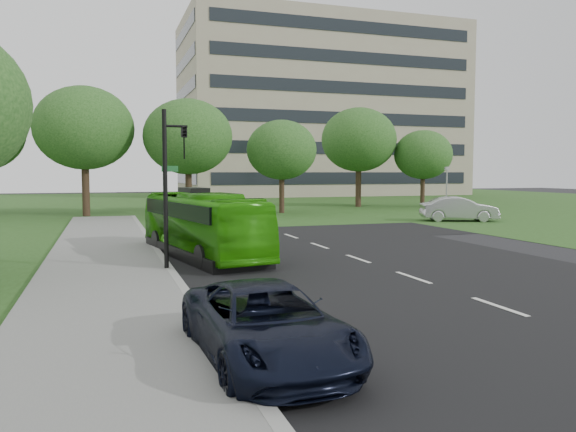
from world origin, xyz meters
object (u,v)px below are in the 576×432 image
(office_building, at_px, (320,111))
(tree_park_e, at_px, (423,155))
(tree_park_a, at_px, (84,128))
(tree_park_b, at_px, (188,137))
(bus, at_px, (202,225))
(suv, at_px, (266,324))
(sedan, at_px, (459,209))
(camera_pole, at_px, (447,184))
(traffic_light, at_px, (170,177))
(tree_park_c, at_px, (282,150))
(tree_park_d, at_px, (359,140))

(office_building, xyz_separation_m, tree_park_e, (-2.17, -32.41, -7.55))
(tree_park_a, bearing_deg, tree_park_b, -9.29)
(office_building, height_order, bus, office_building)
(office_building, xyz_separation_m, suv, (-28.46, -69.96, -11.83))
(sedan, height_order, camera_pole, camera_pole)
(traffic_light, bearing_deg, camera_pole, 25.64)
(tree_park_b, relative_size, traffic_light, 1.67)
(tree_park_e, bearing_deg, tree_park_a, -175.90)
(traffic_light, bearing_deg, tree_park_c, 51.48)
(tree_park_e, relative_size, sedan, 1.45)
(tree_park_c, xyz_separation_m, suv, (-11.06, -33.97, -4.41))
(tree_park_e, bearing_deg, tree_park_c, -166.77)
(traffic_light, bearing_deg, bus, 50.48)
(tree_park_c, height_order, tree_park_d, tree_park_d)
(tree_park_b, bearing_deg, office_building, 55.24)
(office_building, relative_size, suv, 8.35)
(tree_park_c, xyz_separation_m, sedan, (9.03, -10.98, -4.25))
(tree_park_e, relative_size, bus, 0.81)
(tree_park_a, bearing_deg, bus, -77.96)
(office_building, xyz_separation_m, bus, (-27.46, -57.41, -11.25))
(suv, bearing_deg, tree_park_a, 93.97)
(sedan, xyz_separation_m, traffic_light, (-20.63, -13.54, 2.30))
(tree_park_a, relative_size, tree_park_d, 1.03)
(office_building, bearing_deg, tree_park_b, -124.76)
(traffic_light, xyz_separation_m, camera_pole, (23.03, 18.55, -0.73))
(tree_park_c, distance_m, bus, 23.97)
(camera_pole, bearing_deg, tree_park_a, -179.85)
(tree_park_a, distance_m, sedan, 27.59)
(tree_park_e, bearing_deg, tree_park_b, -171.51)
(office_building, distance_m, suv, 76.45)
(tree_park_d, xyz_separation_m, sedan, (-0.34, -16.43, -5.52))
(tree_park_c, relative_size, tree_park_d, 0.80)
(tree_park_a, xyz_separation_m, tree_park_e, (30.16, 2.16, -1.61))
(office_building, distance_m, camera_pole, 43.57)
(tree_park_a, height_order, camera_pole, tree_park_a)
(tree_park_b, bearing_deg, tree_park_e, 8.49)
(traffic_light, bearing_deg, suv, -99.98)
(tree_park_e, height_order, sedan, tree_park_e)
(tree_park_b, bearing_deg, suv, -96.04)
(sedan, bearing_deg, camera_pole, -3.64)
(tree_park_c, height_order, bus, tree_park_c)
(tree_park_b, xyz_separation_m, tree_park_c, (7.45, -0.19, -0.91))
(office_building, bearing_deg, tree_park_d, -104.71)
(tree_park_c, bearing_deg, tree_park_e, 13.23)
(tree_park_e, bearing_deg, suv, -124.99)
(bus, bearing_deg, tree_park_e, 33.81)
(tree_park_b, height_order, sedan, tree_park_b)
(camera_pole, bearing_deg, sedan, -99.81)
(suv, xyz_separation_m, camera_pole, (22.50, 28.00, 1.73))
(camera_pole, bearing_deg, tree_park_d, 116.02)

